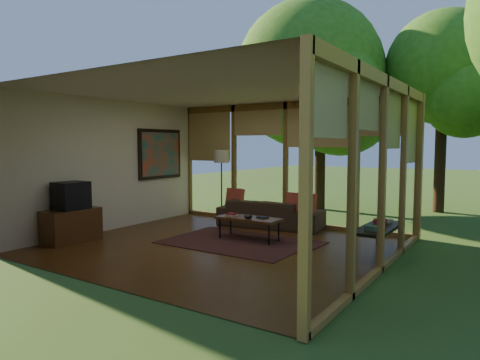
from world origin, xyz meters
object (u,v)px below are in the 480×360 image
Objects in this scene: media_cabinet at (71,225)px; floor_lamp at (221,160)px; television at (71,196)px; side_console at (374,229)px; coffee_table at (249,219)px; sofa at (265,213)px.

floor_lamp is at bearing 74.50° from media_cabinet.
side_console is at bearing 23.93° from television.
television is 0.33× the size of floor_lamp.
coffee_table is 2.25m from side_console.
sofa is 1.66× the size of coffee_table.
media_cabinet is 3.24m from coffee_table.
coffee_table is (2.64, 1.89, 0.09)m from media_cabinet.
media_cabinet is 0.55m from television.
coffee_table is at bearing -41.58° from floor_lamp.
media_cabinet is at bearing 180.00° from television.
media_cabinet is at bearing -144.41° from coffee_table.
coffee_table is (1.70, -1.50, -1.01)m from floor_lamp.
sofa is 3.93m from television.
sofa is 3.90m from media_cabinet.
floor_lamp reaches higher than media_cabinet.
sofa is at bearing 55.18° from television.
coffee_table is (2.62, 1.89, -0.46)m from television.
media_cabinet is 3.69m from floor_lamp.
coffee_table is at bearing -173.21° from side_console.
coffee_table is at bearing 98.76° from sofa.
television is 0.39× the size of side_console.
floor_lamp is 1.38× the size of coffee_table.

